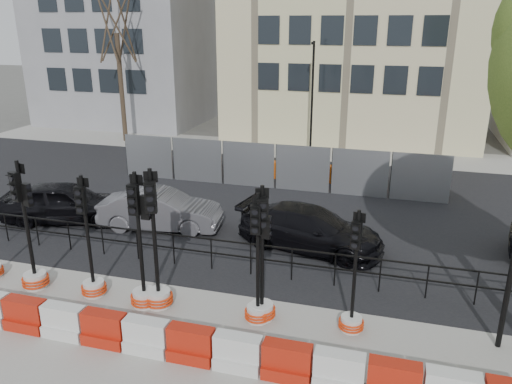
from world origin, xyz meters
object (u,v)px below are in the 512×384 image
(traffic_signal_h, at_px, (352,307))
(car_c, at_px, (311,229))
(car_a, at_px, (65,202))
(traffic_signal_d, at_px, (143,276))

(traffic_signal_h, xyz_separation_m, car_c, (-1.72, 4.23, 0.05))
(car_a, bearing_deg, car_c, -106.10)
(traffic_signal_d, height_order, car_a, traffic_signal_d)
(traffic_signal_d, distance_m, car_a, 7.04)
(car_a, xyz_separation_m, car_c, (8.96, 0.16, -0.06))
(traffic_signal_h, relative_size, car_c, 0.61)
(traffic_signal_d, relative_size, traffic_signal_h, 1.18)
(traffic_signal_d, bearing_deg, car_c, 51.13)
(traffic_signal_h, height_order, car_a, traffic_signal_h)
(traffic_signal_d, xyz_separation_m, car_c, (3.48, 4.57, -0.18))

